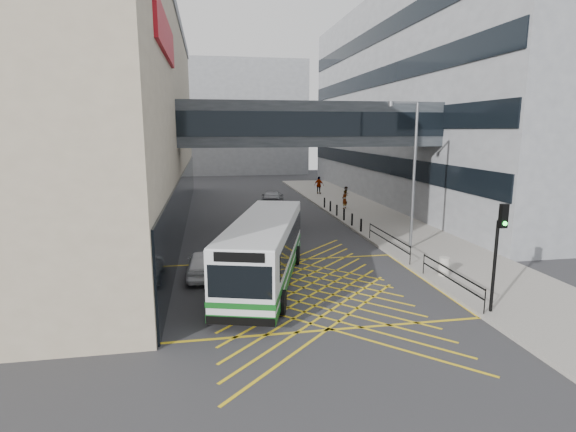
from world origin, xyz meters
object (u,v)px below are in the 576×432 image
bus (265,248)px  car_silver (272,198)px  street_lamp (411,167)px  pedestrian_a (345,200)px  car_white (204,263)px  pedestrian_c (319,185)px  pedestrian_b (346,195)px  litter_bin (444,266)px  traffic_light (499,243)px  car_dark (280,217)px

bus → car_silver: bearing=97.0°
bus → car_silver: size_ratio=2.27×
bus → street_lamp: (9.13, 4.14, 3.36)m
bus → pedestrian_a: 20.39m
car_white → pedestrian_c: size_ratio=2.21×
street_lamp → pedestrian_b: bearing=78.2°
car_silver → litter_bin: size_ratio=5.55×
car_white → car_silver: (6.32, 20.07, 0.10)m
bus → pedestrian_c: 29.22m
traffic_light → pedestrian_b: traffic_light is taller
litter_bin → pedestrian_c: size_ratio=0.47×
bus → car_dark: size_ratio=2.43×
bus → pedestrian_a: size_ratio=6.95×
pedestrian_a → car_silver: bearing=-71.1°
car_dark → traffic_light: 18.53m
litter_bin → pedestrian_b: (2.00, 22.22, 0.33)m
car_dark → pedestrian_b: (8.01, 9.22, 0.21)m
traffic_light → pedestrian_c: traffic_light is taller
car_silver → pedestrian_c: pedestrian_c is taller
bus → car_white: 3.33m
litter_bin → pedestrian_a: bearing=87.4°
car_dark → street_lamp: (6.48, -7.89, 4.29)m
pedestrian_b → pedestrian_c: pedestrian_c is taller
traffic_light → litter_bin: (0.45, 4.54, -2.34)m
litter_bin → pedestrian_b: pedestrian_b is taller
street_lamp → car_dark: bearing=122.7°
bus → traffic_light: bearing=-17.7°
bus → traffic_light: (8.21, -5.51, 1.30)m
bus → pedestrian_c: bus is taller
car_white → pedestrian_b: pedestrian_b is taller
car_dark → pedestrian_a: size_ratio=2.85×
car_dark → pedestrian_c: pedestrian_c is taller
pedestrian_a → pedestrian_b: pedestrian_a is taller
car_dark → car_silver: (0.80, 9.42, 0.05)m
street_lamp → pedestrian_b: (1.53, 17.11, -4.08)m
car_silver → street_lamp: bearing=119.2°
car_white → traffic_light: size_ratio=0.99×
pedestrian_c → bus: bearing=107.9°
litter_bin → bus: bearing=173.6°
bus → litter_bin: bus is taller
car_dark → litter_bin: bearing=136.0°
pedestrian_a → bus: bearing=20.6°
car_white → car_silver: car_silver is taller
car_white → bus: bearing=155.7°
pedestrian_b → pedestrian_a: bearing=-152.4°
car_dark → pedestrian_c: 17.05m
pedestrian_b → street_lamp: bearing=-137.8°
car_silver → pedestrian_a: bearing=161.5°
car_silver → street_lamp: 18.71m
pedestrian_c → car_white: bearing=101.6°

